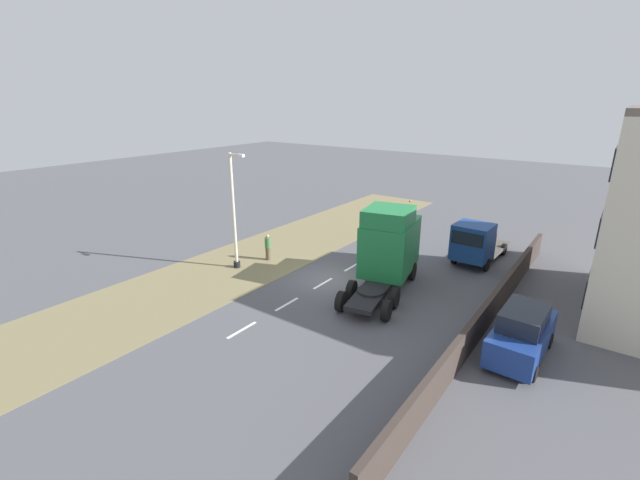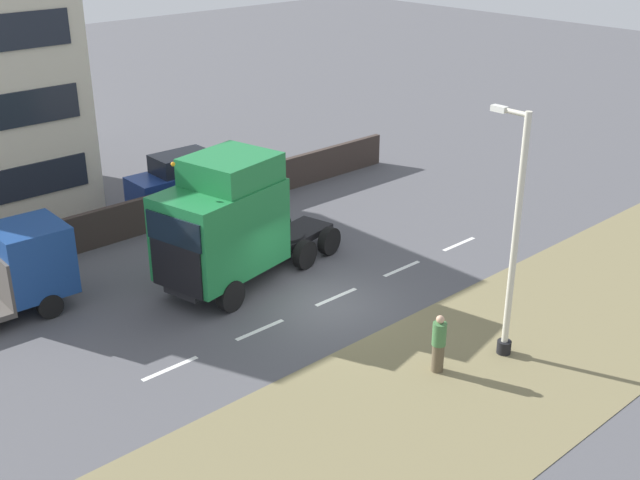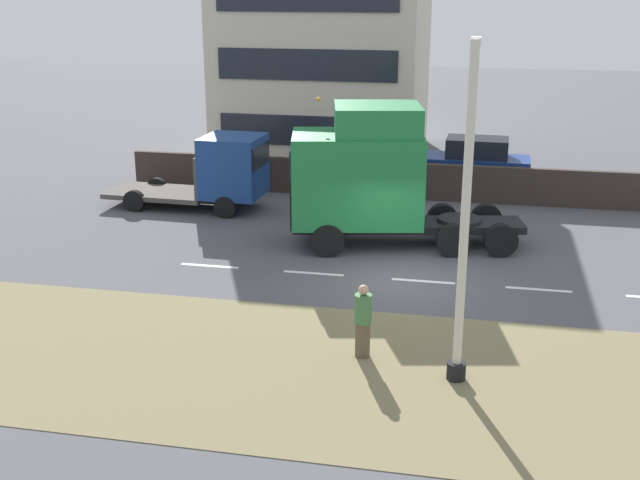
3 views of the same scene
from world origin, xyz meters
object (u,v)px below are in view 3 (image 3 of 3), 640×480
(lorry_cab, at_px, (366,176))
(flatbed_truck, at_px, (222,171))
(pedestrian, at_px, (363,322))
(lamp_post, at_px, (464,237))
(parked_car, at_px, (474,166))

(lorry_cab, height_order, flatbed_truck, lorry_cab)
(flatbed_truck, height_order, pedestrian, flatbed_truck)
(lamp_post, bearing_deg, pedestrian, 73.49)
(lorry_cab, height_order, pedestrian, lorry_cab)
(lorry_cab, relative_size, flatbed_truck, 1.26)
(pedestrian, bearing_deg, parked_car, -7.54)
(flatbed_truck, bearing_deg, lorry_cab, 64.62)
(parked_car, distance_m, lamp_post, 16.63)
(lorry_cab, relative_size, parked_car, 1.71)
(lorry_cab, distance_m, lamp_post, 9.36)
(lamp_post, distance_m, pedestrian, 3.24)
(parked_car, relative_size, lamp_post, 0.63)
(lamp_post, bearing_deg, lorry_cab, 20.69)
(flatbed_truck, bearing_deg, parked_car, 119.68)
(flatbed_truck, relative_size, pedestrian, 3.49)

